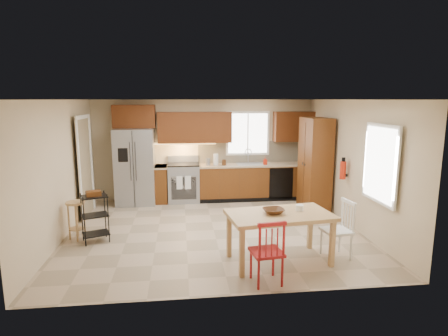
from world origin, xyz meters
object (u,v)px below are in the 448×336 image
soap_bottle (265,161)px  refrigerator (135,167)px  dining_table (279,238)px  table_bowl (273,214)px  pantry (315,164)px  chair_white (337,230)px  utility_cart (95,218)px  bar_stool (77,220)px  fire_extinguisher (343,170)px  range_stove (184,183)px  chair_red (267,251)px  table_jar (300,209)px

soap_bottle → refrigerator: bearing=179.5°
dining_table → table_bowl: 0.41m
pantry → dining_table: (-1.55, -2.73, -0.67)m
chair_white → utility_cart: 4.13m
chair_white → bar_stool: (-4.33, 1.31, -0.11)m
refrigerator → fire_extinguisher: bearing=-24.5°
fire_extinguisher → refrigerator: bearing=155.5°
table_bowl → bar_stool: table_bowl is taller
range_stove → fire_extinguisher: bearing=-32.6°
range_stove → pantry: size_ratio=0.44×
refrigerator → soap_bottle: (3.18, -0.02, 0.09)m
pantry → bar_stool: pantry is taller
range_stove → fire_extinguisher: fire_extinguisher is taller
range_stove → bar_stool: (-1.95, -2.36, -0.11)m
refrigerator → soap_bottle: refrigerator is taller
dining_table → bar_stool: (-3.38, 1.36, -0.03)m
soap_bottle → chair_red: (-0.95, -4.28, -0.53)m
table_bowl → table_jar: 0.46m
refrigerator → pantry: (4.13, -0.93, 0.14)m
refrigerator → utility_cart: refrigerator is taller
chair_red → utility_cart: (-2.67, 1.84, -0.02)m
soap_bottle → dining_table: 3.73m
bar_stool → dining_table: bearing=-44.8°
bar_stool → pantry: bearing=-7.3°
pantry → table_bowl: 3.20m
range_stove → dining_table: range_stove is taller
pantry → utility_cart: size_ratio=2.39×
fire_extinguisher → chair_white: (-0.80, -1.63, -0.64)m
refrigerator → utility_cart: size_ratio=2.07×
range_stove → pantry: pantry is taller
fire_extinguisher → utility_cart: size_ratio=0.41×
refrigerator → dining_table: (2.58, -3.66, -0.53)m
dining_table → table_bowl: bearing=172.9°
pantry → fire_extinguisher: bearing=-79.2°
fire_extinguisher → chair_red: 3.20m
dining_table → bar_stool: size_ratio=2.25×
chair_red → utility_cart: bearing=138.4°
chair_white → bar_stool: 4.53m
soap_bottle → table_jar: (-0.25, -3.53, -0.19)m
dining_table → table_bowl: table_bowl is taller
refrigerator → table_jar: 4.61m
chair_red → table_jar: size_ratio=6.81×
bar_stool → chair_red: bearing=-56.4°
utility_cart → dining_table: bearing=-42.5°
dining_table → table_jar: (0.34, 0.10, 0.42)m
dining_table → chair_white: size_ratio=1.70×
pantry → table_jar: (-1.20, -2.63, -0.24)m
soap_bottle → dining_table: (-0.60, -3.63, -0.61)m
table_bowl → bar_stool: size_ratio=0.46×
fire_extinguisher → utility_cart: 4.84m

